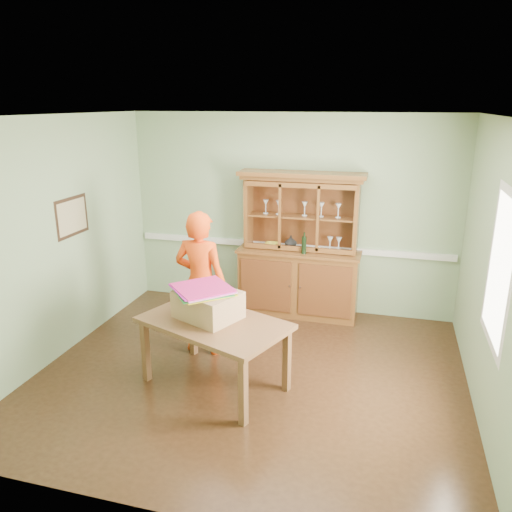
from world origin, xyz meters
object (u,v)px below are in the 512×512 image
(person, at_px, (201,283))
(china_hutch, at_px, (299,266))
(dining_table, at_px, (214,329))
(cardboard_box, at_px, (208,304))

(person, bearing_deg, china_hutch, -119.40)
(china_hutch, xyz_separation_m, dining_table, (-0.48, -2.07, -0.05))
(china_hutch, xyz_separation_m, person, (-0.88, -1.38, 0.15))
(china_hutch, height_order, cardboard_box, china_hutch)
(dining_table, xyz_separation_m, cardboard_box, (-0.09, 0.07, 0.22))
(cardboard_box, bearing_deg, person, 117.45)
(dining_table, bearing_deg, person, 141.83)
(china_hutch, bearing_deg, cardboard_box, -105.83)
(china_hutch, relative_size, cardboard_box, 3.27)
(china_hutch, xyz_separation_m, cardboard_box, (-0.57, -2.00, 0.17))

